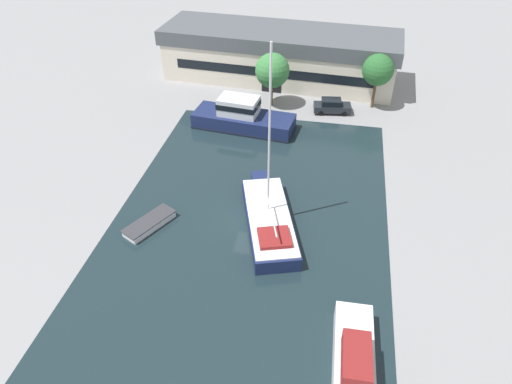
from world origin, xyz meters
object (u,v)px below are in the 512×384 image
object	(u,v)px
parked_car	(332,106)
quay_tree_near_building	(272,70)
motor_cruiser	(242,117)
warehouse_building	(280,55)
small_dinghy	(149,223)
sailboat_moored	(269,219)
cabin_boat	(354,364)
quay_tree_by_water	(378,70)

from	to	relation	value
parked_car	quay_tree_near_building	bearing A→B (deg)	-102.12
motor_cruiser	warehouse_building	bearing A→B (deg)	-1.97
small_dinghy	parked_car	bearing A→B (deg)	87.19
sailboat_moored	cabin_boat	bearing A→B (deg)	-77.19
warehouse_building	sailboat_moored	world-z (taller)	sailboat_moored
quay_tree_near_building	quay_tree_by_water	bearing A→B (deg)	8.45
quay_tree_by_water	parked_car	xyz separation A→B (m)	(-4.48, -2.22, -3.65)
sailboat_moored	cabin_boat	size ratio (longest dim) A/B	1.88
cabin_boat	parked_car	bearing A→B (deg)	93.94
parked_car	small_dinghy	world-z (taller)	parked_car
motor_cruiser	small_dinghy	distance (m)	17.25
quay_tree_near_building	parked_car	bearing A→B (deg)	-4.38
sailboat_moored	parked_car	bearing A→B (deg)	61.83
warehouse_building	cabin_boat	world-z (taller)	warehouse_building
quay_tree_by_water	sailboat_moored	world-z (taller)	sailboat_moored
warehouse_building	parked_car	size ratio (longest dim) A/B	6.87
quay_tree_near_building	sailboat_moored	distance (m)	21.09
quay_tree_near_building	parked_car	world-z (taller)	quay_tree_near_building
quay_tree_near_building	motor_cruiser	world-z (taller)	quay_tree_near_building
quay_tree_by_water	motor_cruiser	world-z (taller)	quay_tree_by_water
warehouse_building	quay_tree_near_building	xyz separation A→B (m)	(0.28, -7.66, 1.09)
small_dinghy	cabin_boat	world-z (taller)	cabin_boat
small_dinghy	cabin_boat	xyz separation A→B (m)	(16.03, -9.80, 0.65)
parked_car	motor_cruiser	world-z (taller)	motor_cruiser
parked_car	small_dinghy	size ratio (longest dim) A/B	0.93
parked_car	motor_cruiser	bearing A→B (deg)	-68.44
sailboat_moored	cabin_boat	xyz separation A→B (m)	(6.79, -11.65, 0.25)
small_dinghy	cabin_boat	distance (m)	18.80
warehouse_building	quay_tree_by_water	world-z (taller)	quay_tree_by_water
quay_tree_near_building	small_dinghy	xyz separation A→B (m)	(-6.15, -22.42, -3.90)
quay_tree_by_water	motor_cruiser	size ratio (longest dim) A/B	0.56
warehouse_building	cabin_boat	bearing A→B (deg)	-71.67
warehouse_building	quay_tree_near_building	distance (m)	7.74
warehouse_building	cabin_boat	xyz separation A→B (m)	(10.16, -39.87, -2.15)
quay_tree_near_building	motor_cruiser	size ratio (longest dim) A/B	0.56
sailboat_moored	small_dinghy	bearing A→B (deg)	173.89
sailboat_moored	quay_tree_by_water	bearing A→B (deg)	52.18
sailboat_moored	small_dinghy	world-z (taller)	sailboat_moored
quay_tree_near_building	parked_car	xyz separation A→B (m)	(6.90, -0.53, -3.40)
warehouse_building	quay_tree_by_water	xyz separation A→B (m)	(11.66, -5.97, 1.34)
quay_tree_near_building	warehouse_building	bearing A→B (deg)	92.13
cabin_boat	quay_tree_by_water	bearing A→B (deg)	86.04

